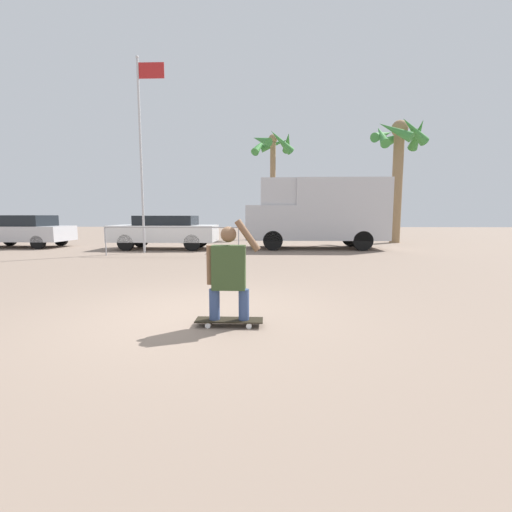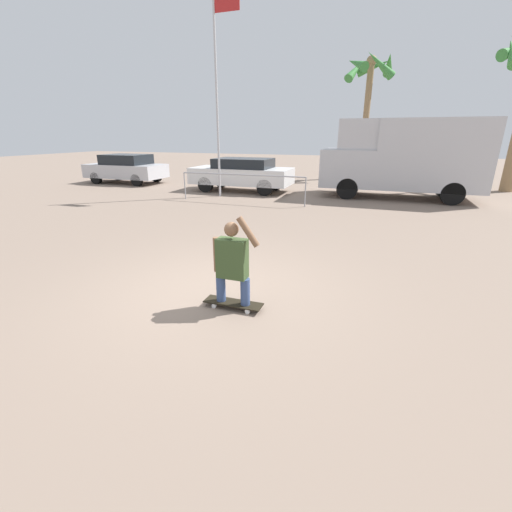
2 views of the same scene
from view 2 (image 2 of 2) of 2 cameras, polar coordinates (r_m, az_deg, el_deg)
The scene contains 9 objects.
ground_plane at distance 5.83m, azimuth -6.95°, elevation -5.73°, with size 80.00×80.00×0.00m, color gray.
skateboard at distance 5.23m, azimuth -3.81°, elevation -7.85°, with size 0.90×0.26×0.09m.
person_skateboarder at distance 4.95m, azimuth -4.01°, elevation -0.71°, with size 0.71×0.22×1.34m.
camper_van at distance 15.37m, azimuth 23.54°, elevation 15.01°, with size 6.09×2.27×3.05m.
parked_car_white at distance 16.03m, azimuth -2.38°, elevation 13.57°, with size 4.54×1.90×1.47m.
parked_car_silver at distance 20.08m, azimuth -20.84°, elevation 13.52°, with size 4.16×1.90×1.49m.
palm_tree_center_background at distance 22.17m, azimuth 18.42°, elevation 26.22°, with size 2.86×2.74×6.68m.
flagpole at distance 14.73m, azimuth -6.31°, elevation 26.41°, with size 1.07×0.12×7.44m.
plaza_railing_segment at distance 13.21m, azimuth -2.46°, elevation 12.80°, with size 4.96×0.05×1.08m.
Camera 2 is at (2.41, -4.70, 2.48)m, focal length 24.00 mm.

